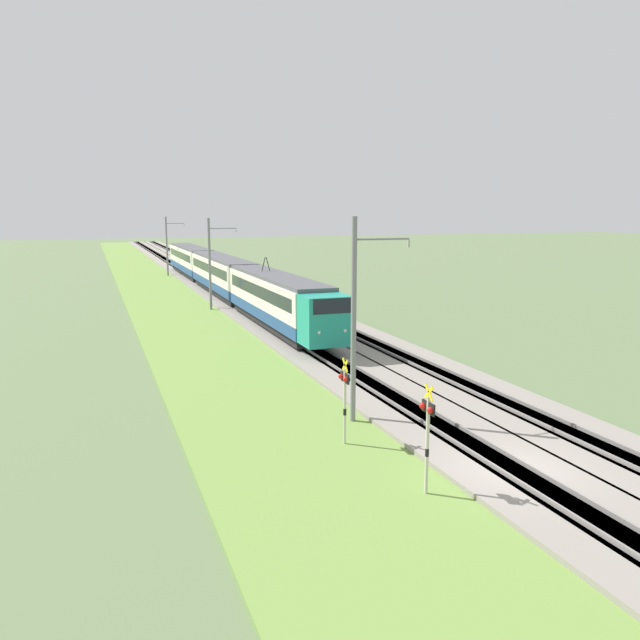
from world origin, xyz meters
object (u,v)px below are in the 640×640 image
crossing_signal_aux (345,393)px  catenary_mast_mid (210,263)px  catenary_mast_near (355,319)px  crossing_signal_near (427,429)px  catenary_mast_far (167,246)px  passenger_train (221,273)px

crossing_signal_aux → catenary_mast_mid: bearing=-92.3°
crossing_signal_aux → catenary_mast_near: size_ratio=0.40×
crossing_signal_near → catenary_mast_mid: (38.70, -0.63, 2.02)m
crossing_signal_near → catenary_mast_mid: size_ratio=0.44×
catenary_mast_mid → catenary_mast_far: catenary_mast_mid is taller
passenger_train → crossing_signal_near: bearing=-4.0°
crossing_signal_aux → catenary_mast_near: catenary_mast_near is taller
passenger_train → catenary_mast_far: bearing=-173.2°
passenger_train → catenary_mast_mid: 9.59m
crossing_signal_near → catenary_mast_far: catenary_mast_far is taller
catenary_mast_mid → passenger_train: bearing=-16.8°
passenger_train → catenary_mast_mid: bearing=-16.8°
passenger_train → crossing_signal_near: 47.85m
catenary_mast_near → catenary_mast_mid: 31.74m
catenary_mast_far → crossing_signal_near: bearing=179.5°
passenger_train → catenary_mast_far: (22.71, 2.73, 1.68)m
passenger_train → catenary_mast_near: size_ratio=7.37×
crossing_signal_near → catenary_mast_near: (6.96, -0.63, 2.18)m
catenary_mast_near → passenger_train: bearing=-3.8°
crossing_signal_near → crossing_signal_aux: bearing=-81.0°
catenary_mast_near → crossing_signal_near: bearing=174.8°
crossing_signal_aux → catenary_mast_mid: catenary_mast_mid is taller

